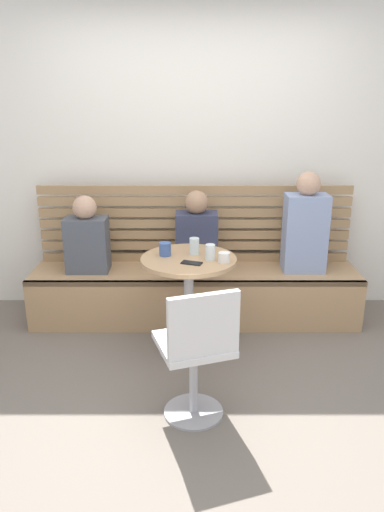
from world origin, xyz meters
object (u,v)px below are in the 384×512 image
(person_child_middle, at_px, (87,239))
(cup_water_clear, at_px, (210,252))
(booth_bench, at_px, (195,295))
(cup_glass_tall, at_px, (194,246))
(white_chair, at_px, (197,350))
(cup_mug_blue, at_px, (165,249))
(cafe_table, at_px, (189,287))
(cup_ceramic_white, at_px, (224,257))
(person_child_left, at_px, (197,235))
(person_adult, at_px, (305,227))
(phone_on_table, at_px, (192,263))

(person_child_middle, height_order, cup_water_clear, person_child_middle)
(booth_bench, xyz_separation_m, cup_glass_tall, (-0.01, -0.47, 0.58))
(white_chair, height_order, cup_mug_blue, white_chair)
(cup_water_clear, distance_m, cup_mug_blue, 0.33)
(cafe_table, bearing_deg, cup_ceramic_white, -21.25)
(person_child_middle, height_order, cup_glass_tall, person_child_middle)
(person_child_left, xyz_separation_m, person_child_middle, (-0.89, -0.04, -0.02))
(cup_glass_tall, distance_m, cup_mug_blue, 0.21)
(person_adult, relative_size, phone_on_table, 5.83)
(person_adult, height_order, cup_mug_blue, person_adult)
(white_chair, distance_m, person_adult, 1.67)
(white_chair, bearing_deg, booth_bench, 90.22)
(white_chair, relative_size, cup_ceramic_white, 10.63)
(person_adult, bearing_deg, cup_glass_tall, -151.77)
(white_chair, xyz_separation_m, cup_glass_tall, (-0.01, 0.89, 0.34))
(person_child_middle, relative_size, cup_mug_blue, 6.64)
(person_child_left, bearing_deg, booth_bench, -109.29)
(person_child_middle, bearing_deg, cup_water_clear, -30.93)
(phone_on_table, bearing_deg, booth_bench, 17.54)
(booth_bench, bearing_deg, cafe_table, -95.00)
(white_chair, xyz_separation_m, cup_water_clear, (0.10, 0.77, 0.33))
(cup_glass_tall, bearing_deg, cup_water_clear, -47.56)
(cup_glass_tall, bearing_deg, phone_on_table, -95.40)
(cafe_table, bearing_deg, person_child_middle, 146.62)
(cup_mug_blue, bearing_deg, cup_water_clear, -16.03)
(cafe_table, relative_size, cup_water_clear, 6.73)
(cafe_table, bearing_deg, person_child_left, 84.02)
(person_adult, xyz_separation_m, person_child_left, (-0.88, 0.02, -0.08))
(cup_mug_blue, relative_size, phone_on_table, 0.68)
(cafe_table, xyz_separation_m, person_adult, (0.94, 0.56, 0.29))
(white_chair, xyz_separation_m, person_child_middle, (-0.88, 1.36, 0.25))
(white_chair, xyz_separation_m, cup_mug_blue, (-0.22, 0.86, 0.32))
(cup_glass_tall, relative_size, phone_on_table, 0.86)
(person_child_middle, relative_size, cup_glass_tall, 5.26)
(booth_bench, relative_size, cup_mug_blue, 28.42)
(cup_glass_tall, height_order, phone_on_table, cup_glass_tall)
(cafe_table, bearing_deg, cup_mug_blue, 163.07)
(person_child_left, distance_m, cup_water_clear, 0.64)
(white_chair, height_order, phone_on_table, white_chair)
(person_child_middle, distance_m, phone_on_table, 1.08)
(cup_ceramic_white, bearing_deg, person_child_middle, 149.14)
(cup_water_clear, bearing_deg, cup_ceramic_white, -30.20)
(cafe_table, relative_size, white_chair, 0.87)
(cafe_table, distance_m, white_chair, 0.81)
(cafe_table, distance_m, person_adult, 1.14)
(cafe_table, relative_size, cup_ceramic_white, 9.25)
(person_child_left, relative_size, cup_mug_blue, 6.98)
(person_adult, xyz_separation_m, cup_water_clear, (-0.79, -0.60, -0.01))
(booth_bench, height_order, cup_glass_tall, cup_glass_tall)
(white_chair, height_order, person_child_left, person_child_left)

